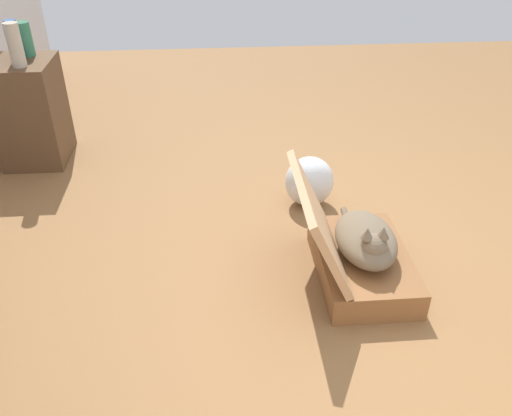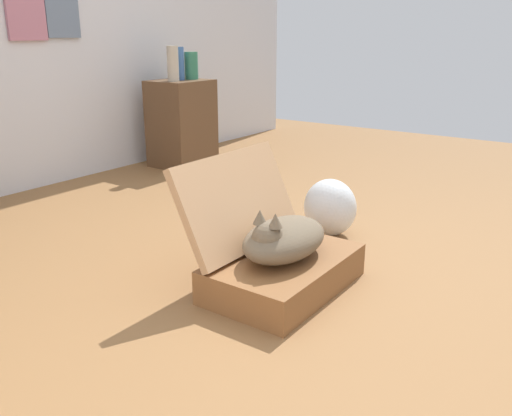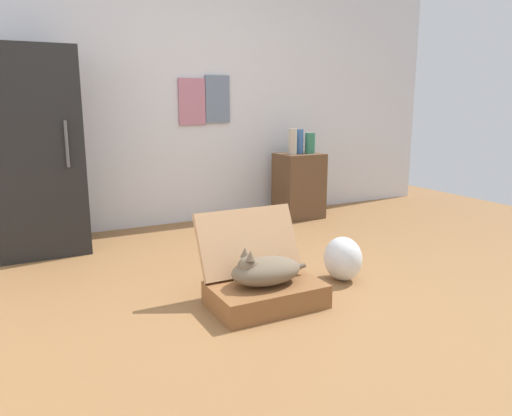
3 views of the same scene
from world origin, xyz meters
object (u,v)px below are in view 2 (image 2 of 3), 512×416
Objects in this scene: suitcase_base at (284,273)px; vase_round at (179,64)px; side_table at (182,123)px; vase_short at (191,66)px; cat at (283,239)px; vase_tall at (173,64)px; plastic_bag_white at (330,207)px.

vase_round is at bearing 53.00° from suitcase_base.
side_table is (1.42, 1.89, 0.27)m from suitcase_base.
suitcase_base is 2.52m from vase_short.
side_table is 3.22× the size of vase_short.
cat is 2.47× the size of vase_short.
suitcase_base is at bearing -127.00° from vase_round.
vase_tall is at bearing 54.43° from cat.
cat is 2.48m from vase_short.
plastic_bag_white is 1.21× the size of vase_round.
cat is 2.44m from vase_round.
vase_short is at bearing 50.36° from cat.
side_table is 0.48m from vase_tall.
vase_short is (0.85, 1.72, 0.63)m from plastic_bag_white.
side_table is at bearing 66.94° from plastic_bag_white.
vase_round reaches higher than cat.
suitcase_base is 2.66× the size of vase_round.
vase_short is at bearing 4.52° from vase_tall.
vase_short is (1.54, 1.86, 0.55)m from cat.
suitcase_base is 2.47m from vase_round.
plastic_bag_white reaches higher than suitcase_base.
vase_short is (0.22, 0.02, -0.02)m from vase_tall.
plastic_bag_white is at bearing -113.06° from side_table.
vase_round is (0.00, -0.00, 0.46)m from side_table.
vase_short is at bearing 63.59° from plastic_bag_white.
suitcase_base is at bearing -129.43° from vase_short.
vase_tall is 1.24× the size of vase_short.
vase_tall is at bearing -160.01° from side_table.
vase_round is at bearing -90.00° from side_table.
vase_tall is 0.12m from vase_round.
side_table is at bearing 53.02° from suitcase_base.
cat is 0.77× the size of side_table.
suitcase_base is 3.16× the size of vase_short.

